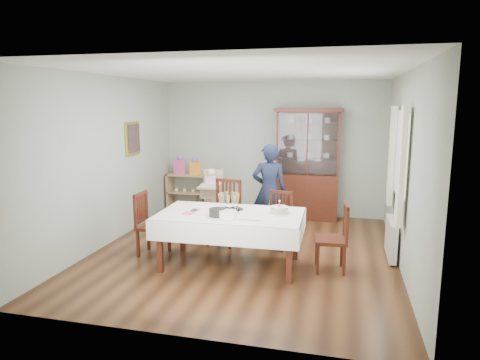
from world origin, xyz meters
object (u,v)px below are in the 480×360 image
(gift_bag_orange, at_px, (195,166))
(woman, at_px, (269,191))
(china_cabinet, at_px, (308,162))
(chair_end_right, at_px, (332,251))
(dining_table, at_px, (231,239))
(gift_bag_pink, at_px, (179,165))
(champagne_tray, at_px, (229,205))
(sideboard, at_px, (189,192))
(chair_end_left, at_px, (153,236))
(birthday_cake, at_px, (279,210))
(chair_far_left, at_px, (224,225))
(high_chair, at_px, (212,205))
(chair_far_right, at_px, (277,231))

(gift_bag_orange, bearing_deg, woman, -36.82)
(china_cabinet, distance_m, chair_end_right, 2.86)
(dining_table, height_order, gift_bag_pink, gift_bag_pink)
(champagne_tray, xyz_separation_m, gift_bag_orange, (-1.46, 2.69, 0.12))
(sideboard, bearing_deg, woman, -34.82)
(sideboard, height_order, chair_end_left, chair_end_left)
(sideboard, bearing_deg, birthday_cake, -49.29)
(chair_end_left, bearing_deg, sideboard, 9.57)
(sideboard, height_order, chair_far_left, chair_far_left)
(chair_far_left, xyz_separation_m, high_chair, (-0.46, 0.83, 0.12))
(chair_far_left, xyz_separation_m, woman, (0.64, 0.56, 0.49))
(chair_far_left, distance_m, gift_bag_pink, 2.53)
(champagne_tray, bearing_deg, gift_bag_orange, 118.52)
(chair_far_left, distance_m, chair_end_left, 1.18)
(champagne_tray, bearing_deg, high_chair, 115.34)
(chair_end_left, bearing_deg, woman, -49.07)
(champagne_tray, distance_m, gift_bag_pink, 3.25)
(chair_far_right, xyz_separation_m, chair_end_right, (0.87, -0.77, 0.02))
(dining_table, distance_m, woman, 1.56)
(birthday_cake, relative_size, gift_bag_orange, 0.77)
(chair_far_left, xyz_separation_m, champagne_tray, (0.29, -0.78, 0.53))
(champagne_tray, xyz_separation_m, gift_bag_pink, (-1.81, 2.69, 0.14))
(china_cabinet, xyz_separation_m, sideboard, (-2.50, 0.02, -0.72))
(chair_end_right, xyz_separation_m, woman, (-1.10, 1.32, 0.52))
(woman, bearing_deg, sideboard, -45.48)
(birthday_cake, bearing_deg, chair_end_right, 2.93)
(dining_table, xyz_separation_m, gift_bag_orange, (-1.52, 2.83, 0.58))
(chair_end_left, relative_size, gift_bag_pink, 2.38)
(sideboard, xyz_separation_m, gift_bag_pink, (-0.18, -0.02, 0.58))
(chair_far_left, relative_size, chair_end_right, 1.10)
(champagne_tray, bearing_deg, chair_end_left, 179.07)
(chair_far_left, bearing_deg, chair_far_right, 8.27)
(china_cabinet, relative_size, gift_bag_orange, 5.97)
(chair_far_right, xyz_separation_m, gift_bag_pink, (-2.39, 1.90, 0.71))
(china_cabinet, distance_m, chair_far_right, 2.11)
(champagne_tray, bearing_deg, chair_far_left, 110.80)
(chair_far_left, height_order, chair_far_right, chair_far_left)
(woman, xyz_separation_m, gift_bag_orange, (-1.81, 1.35, 0.16))
(sideboard, distance_m, champagne_tray, 3.19)
(china_cabinet, relative_size, birthday_cake, 7.75)
(chair_end_right, relative_size, high_chair, 0.85)
(chair_far_right, bearing_deg, chair_end_right, -28.58)
(sideboard, bearing_deg, dining_table, -59.34)
(dining_table, xyz_separation_m, china_cabinet, (0.81, 2.83, 0.74))
(high_chair, height_order, birthday_cake, high_chair)
(chair_end_right, distance_m, birthday_cake, 0.90)
(woman, distance_m, high_chair, 1.20)
(sideboard, xyz_separation_m, birthday_cake, (2.35, -2.73, 0.41))
(sideboard, xyz_separation_m, chair_far_right, (2.20, -1.92, -0.14))
(china_cabinet, relative_size, champagne_tray, 5.34)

